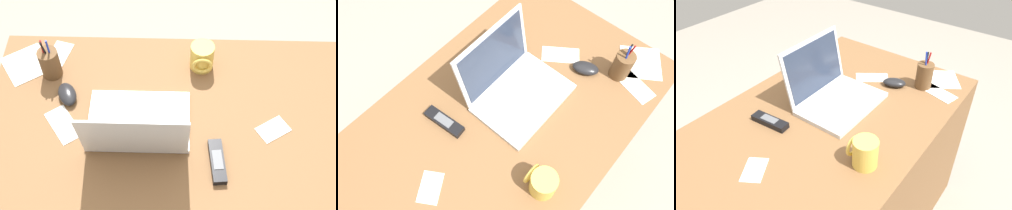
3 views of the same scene
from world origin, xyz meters
The scene contains 10 objects.
desk centered at (0.00, 0.00, 0.38)m, with size 1.33×0.80×0.75m, color brown.
laptop centered at (0.13, 0.04, 0.80)m, with size 0.34×0.29×0.25m.
computer_mouse centered at (0.39, -0.11, 0.77)m, with size 0.06×0.10×0.04m, color black.
coffee_mug_white centered at (-0.09, -0.26, 0.80)m, with size 0.09×0.10×0.10m.
cordless_phone centered at (-0.13, 0.14, 0.76)m, with size 0.06×0.16×0.03m.
pen_holder centered at (0.46, -0.21, 0.81)m, with size 0.07×0.07×0.18m.
paper_note_near_laptop centered at (-0.32, 0.01, 0.75)m, with size 0.11×0.07×0.00m, color white.
paper_note_left centered at (0.39, 0.01, 0.75)m, with size 0.07×0.15×0.00m, color white.
paper_note_right centered at (0.46, -0.29, 0.75)m, with size 0.07×0.15×0.00m, color white.
paper_note_front centered at (0.57, -0.25, 0.75)m, with size 0.15×0.16×0.00m, color white.
Camera 1 is at (0.01, 0.86, 2.08)m, focal length 49.82 mm.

